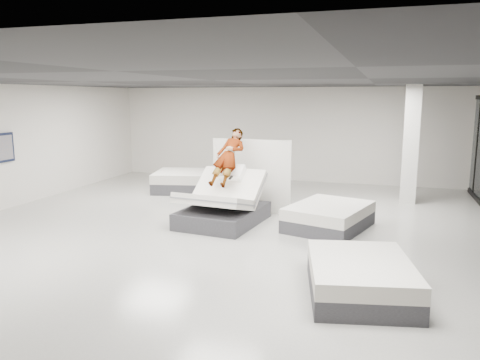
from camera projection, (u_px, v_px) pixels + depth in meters
The scene contains 9 objects.
room at pixel (213, 160), 9.55m from camera, with size 14.00×14.04×3.20m.
hero_bed at pixel (223, 206), 10.70m from camera, with size 1.81×2.27×1.31m.
person at pixel (229, 167), 10.83m from camera, with size 0.59×0.39×1.61m, color slate.
remote at pixel (231, 178), 10.46m from camera, with size 0.05×0.14×0.03m, color black.
divider_panel at pixel (251, 176), 11.73m from camera, with size 2.02×0.09×1.84m, color silver.
flat_bed_right_far at pixel (329, 217), 10.32m from camera, with size 1.94×2.27×0.53m.
flat_bed_right_near at pixel (360, 278), 6.85m from camera, with size 1.80×2.17×0.53m.
flat_bed_left_far at pixel (192, 181), 14.45m from camera, with size 2.49×2.07×0.60m.
column at pixel (411, 145), 12.60m from camera, with size 0.40×0.40×3.20m, color silver.
Camera 1 is at (3.36, -8.87, 2.88)m, focal length 35.00 mm.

